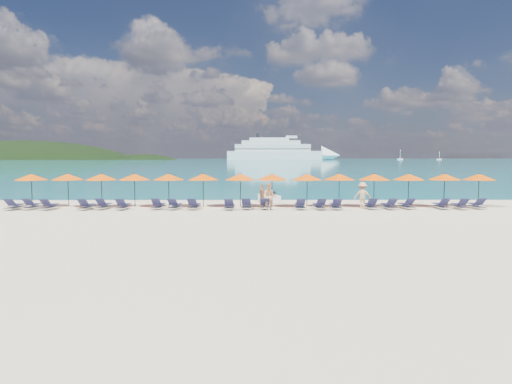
{
  "coord_description": "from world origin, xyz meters",
  "views": [
    {
      "loc": [
        -0.15,
        -23.08,
        3.33
      ],
      "look_at": [
        0.0,
        3.0,
        1.2
      ],
      "focal_mm": 30.0,
      "sensor_mm": 36.0,
      "label": 1
    }
  ],
  "objects": [
    {
      "name": "lounger_19",
      "position": [
        13.08,
        4.08,
        0.24
      ],
      "size": [
        0.67,
        1.72,
        0.66
      ],
      "rotation": [
        0.0,
        0.0,
        -0.03
      ],
      "color": "silver",
      "rests_on": "ground"
    },
    {
      "name": "sea",
      "position": [
        0.0,
        660.0,
        0.01
      ],
      "size": [
        1600.0,
        1300.0,
        0.01
      ],
      "primitive_type": "cube",
      "color": "#1FA9B2",
      "rests_on": "ground"
    },
    {
      "name": "lounger_14",
      "position": [
        5.09,
        4.04,
        0.24
      ],
      "size": [
        0.62,
        1.7,
        0.66
      ],
      "rotation": [
        0.0,
        0.0,
        -0.0
      ],
      "color": "silver",
      "rests_on": "ground"
    },
    {
      "name": "lounger_10",
      "position": [
        -0.59,
        4.17,
        0.24
      ],
      "size": [
        0.68,
        1.72,
        0.66
      ],
      "rotation": [
        0.0,
        0.0,
        -0.04
      ],
      "color": "silver",
      "rests_on": "ground"
    },
    {
      "name": "cruise_ship",
      "position": [
        40.44,
        538.51,
        10.65
      ],
      "size": [
        148.22,
        32.62,
        40.94
      ],
      "rotation": [
        0.0,
        0.0,
        -0.06
      ],
      "color": "white",
      "rests_on": "ground"
    },
    {
      "name": "lounger_13",
      "position": [
        4.06,
        4.0,
        0.24
      ],
      "size": [
        0.74,
        1.74,
        0.66
      ],
      "rotation": [
        0.0,
        0.0,
        0.07
      ],
      "color": "silver",
      "rests_on": "ground"
    },
    {
      "name": "sailboat_near",
      "position": [
        181.87,
        506.72,
        1.29
      ],
      "size": [
        6.88,
        2.29,
        12.61
      ],
      "color": "white",
      "rests_on": "ground"
    },
    {
      "name": "umbrella_4",
      "position": [
        -5.82,
        5.43,
        2.02
      ],
      "size": [
        2.1,
        2.1,
        2.28
      ],
      "color": "black",
      "rests_on": "ground"
    },
    {
      "name": "beachgoer_b",
      "position": [
        0.86,
        3.65,
        0.86
      ],
      "size": [
        0.87,
        0.55,
        1.72
      ],
      "primitive_type": "imported",
      "rotation": [
        0.0,
        0.0,
        -0.09
      ],
      "color": "tan",
      "rests_on": "ground"
    },
    {
      "name": "lounger_0",
      "position": [
        -15.34,
        3.98,
        0.24
      ],
      "size": [
        0.65,
        1.71,
        0.66
      ],
      "rotation": [
        0.0,
        0.0,
        0.02
      ],
      "color": "silver",
      "rests_on": "ground"
    },
    {
      "name": "lounger_4",
      "position": [
        -9.77,
        4.26,
        0.24
      ],
      "size": [
        0.69,
        1.72,
        0.66
      ],
      "rotation": [
        0.0,
        0.0,
        -0.04
      ],
      "color": "silver",
      "rests_on": "ground"
    },
    {
      "name": "umbrella_1",
      "position": [
        -12.56,
        5.47,
        2.02
      ],
      "size": [
        2.1,
        2.1,
        2.28
      ],
      "color": "black",
      "rests_on": "ground"
    },
    {
      "name": "umbrella_12",
      "position": [
        12.64,
        5.4,
        2.02
      ],
      "size": [
        2.1,
        2.1,
        2.28
      ],
      "color": "black",
      "rests_on": "ground"
    },
    {
      "name": "umbrella_5",
      "position": [
        -3.52,
        5.44,
        2.02
      ],
      "size": [
        2.1,
        2.1,
        2.28
      ],
      "color": "black",
      "rests_on": "ground"
    },
    {
      "name": "lounger_1",
      "position": [
        -14.31,
        4.17,
        0.24
      ],
      "size": [
        0.62,
        1.7,
        0.66
      ],
      "rotation": [
        0.0,
        0.0,
        0.0
      ],
      "color": "silver",
      "rests_on": "ground"
    },
    {
      "name": "umbrella_13",
      "position": [
        14.88,
        5.24,
        2.02
      ],
      "size": [
        2.1,
        2.1,
        2.28
      ],
      "color": "black",
      "rests_on": "ground"
    },
    {
      "name": "lounger_20",
      "position": [
        14.24,
        4.25,
        0.24
      ],
      "size": [
        0.65,
        1.71,
        0.66
      ],
      "rotation": [
        0.0,
        0.0,
        -0.02
      ],
      "color": "silver",
      "rests_on": "ground"
    },
    {
      "name": "umbrella_2",
      "position": [
        -10.26,
        5.32,
        2.02
      ],
      "size": [
        2.1,
        2.1,
        2.28
      ],
      "color": "black",
      "rests_on": "ground"
    },
    {
      "name": "lounger_3",
      "position": [
        -10.78,
        3.97,
        0.24
      ],
      "size": [
        0.64,
        1.71,
        0.66
      ],
      "rotation": [
        0.0,
        0.0,
        -0.01
      ],
      "color": "silver",
      "rests_on": "ground"
    },
    {
      "name": "lounger_7",
      "position": [
        -5.18,
        4.07,
        0.24
      ],
      "size": [
        0.78,
        1.75,
        0.66
      ],
      "rotation": [
        0.0,
        0.0,
        -0.1
      ],
      "color": "silver",
      "rests_on": "ground"
    },
    {
      "name": "headland_main",
      "position": [
        -300.0,
        540.0,
        -38.0
      ],
      "size": [
        374.0,
        242.0,
        126.5
      ],
      "color": "black",
      "rests_on": "ground"
    },
    {
      "name": "lounger_2",
      "position": [
        -13.14,
        3.98,
        0.24
      ],
      "size": [
        0.63,
        1.7,
        0.66
      ],
      "rotation": [
        0.0,
        0.0,
        -0.01
      ],
      "color": "silver",
      "rests_on": "ground"
    },
    {
      "name": "umbrella_6",
      "position": [
        -1.03,
        5.4,
        2.02
      ],
      "size": [
        2.1,
        2.1,
        2.28
      ],
      "color": "black",
      "rests_on": "ground"
    },
    {
      "name": "lounger_12",
      "position": [
        2.82,
        4.07,
        0.24
      ],
      "size": [
        0.64,
        1.71,
        0.66
      ],
      "rotation": [
        0.0,
        0.0,
        -0.01
      ],
      "color": "silver",
      "rests_on": "ground"
    },
    {
      "name": "umbrella_10",
      "position": [
        7.88,
        5.25,
        2.02
      ],
      "size": [
        2.1,
        2.1,
        2.28
      ],
      "color": "black",
      "rests_on": "ground"
    },
    {
      "name": "lounger_11",
      "position": [
        0.58,
        4.26,
        0.24
      ],
      "size": [
        0.67,
        1.72,
        0.66
      ],
      "rotation": [
        0.0,
        0.0,
        -0.03
      ],
      "color": "silver",
      "rests_on": "ground"
    },
    {
      "name": "lounger_17",
      "position": [
        9.71,
        4.25,
        0.24
      ],
      "size": [
        0.77,
        1.75,
        0.66
      ],
      "rotation": [
        0.0,
        0.0,
        0.09
      ],
      "color": "silver",
      "rests_on": "ground"
    },
    {
      "name": "beachgoer_c",
      "position": [
        6.95,
        4.61,
        0.85
      ],
      "size": [
        1.15,
        0.63,
        1.71
      ],
      "primitive_type": "imported",
      "rotation": [
        0.0,
        0.0,
        3.04
      ],
      "color": "tan",
      "rests_on": "ground"
    },
    {
      "name": "ground",
      "position": [
        0.0,
        0.0,
        0.0
      ],
      "size": [
        1400.0,
        1400.0,
        0.0
      ],
      "primitive_type": "plane",
      "color": "beige"
    },
    {
      "name": "umbrella_9",
      "position": [
        5.6,
        5.47,
        2.02
      ],
      "size": [
        2.1,
        2.1,
        2.28
      ],
      "color": "black",
      "rests_on": "ground"
    },
    {
      "name": "umbrella_11",
      "position": [
        10.19,
        5.27,
        2.02
      ],
      "size": [
        2.1,
        2.1,
        2.28
      ],
      "color": "black",
      "rests_on": "ground"
    },
    {
      "name": "lounger_5",
      "position": [
        -8.47,
        4.03,
        0.24
      ],
      "size": [
        0.64,
        1.71,
        0.66
      ],
      "rotation": [
        0.0,
        0.0,
        0.01
      ],
      "color": "silver",
      "rests_on": "ground"
    },
    {
      "name": "lounger_9",
      "position": [
        -1.69,
        3.96,
        0.24
      ],
      "size": [
        0.66,
        1.72,
        0.66
      ],
      "rotation": [
        0.0,
        0.0,
        -0.03
      ],
      "color": "silver",
      "rests_on": "ground"
    },
    {
      "name": "jetski",
      "position": [
        1.02,
        8.49,
        0.33
      ],
      "size": [
        1.65,
        2.43,
        0.81
      ],
      "rotation": [
        0.0,
        0.0,
        0.39
      ],
      "color": "white",
      "rests_on": "ground"
    },
    {
      "name": "umbrella_0",
      "position": [
        -14.89,
        5.29,
        2.02
      ],
      "size": [
        2.1,
        2.1,
        2.28
      ],
      "color": "black",
      "rests_on": "ground"
    },
    {
      "name": "umbrella_8",
      "position": [
        3.42,
        5.28,
        2.02
      ],
      "size": [
        2.1,
        2.1,
        2.28
      ],
      "color": "black",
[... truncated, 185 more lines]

